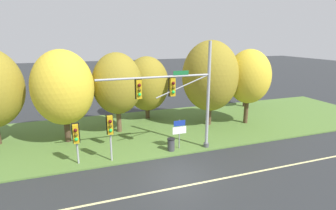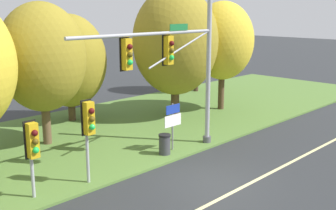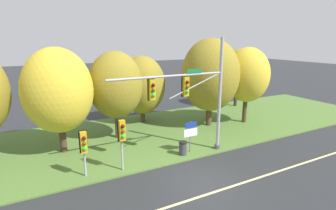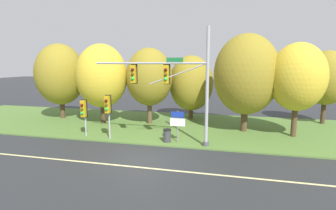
# 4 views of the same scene
# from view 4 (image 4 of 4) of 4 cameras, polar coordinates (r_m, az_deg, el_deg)

# --- Properties ---
(ground_plane) EXTENTS (160.00, 160.00, 0.00)m
(ground_plane) POSITION_cam_4_polar(r_m,az_deg,el_deg) (15.72, -5.53, -11.65)
(ground_plane) COLOR #282B2D
(lane_stripe) EXTENTS (36.00, 0.16, 0.01)m
(lane_stripe) POSITION_cam_4_polar(r_m,az_deg,el_deg) (14.68, -7.10, -13.22)
(lane_stripe) COLOR beige
(lane_stripe) RESTS_ON ground
(grass_verge) EXTENTS (48.00, 11.50, 0.10)m
(grass_verge) POSITION_cam_4_polar(r_m,az_deg,el_deg) (23.32, 1.11, -4.56)
(grass_verge) COLOR #517533
(grass_verge) RESTS_ON ground
(traffic_signal_mast) EXTENTS (7.95, 0.49, 7.76)m
(traffic_signal_mast) POSITION_cam_4_polar(r_m,az_deg,el_deg) (17.35, 1.64, 5.25)
(traffic_signal_mast) COLOR #9EA0A5
(traffic_signal_mast) RESTS_ON grass_verge
(pedestrian_signal_near_kerb) EXTENTS (0.46, 0.55, 2.79)m
(pedestrian_signal_near_kerb) POSITION_cam_4_polar(r_m,az_deg,el_deg) (20.44, -17.89, -1.15)
(pedestrian_signal_near_kerb) COLOR #9EA0A5
(pedestrian_signal_near_kerb) RESTS_ON grass_verge
(pedestrian_signal_further_along) EXTENTS (0.46, 0.55, 3.23)m
(pedestrian_signal_further_along) POSITION_cam_4_polar(r_m,az_deg,el_deg) (19.12, -12.99, -0.49)
(pedestrian_signal_further_along) COLOR #9EA0A5
(pedestrian_signal_further_along) RESTS_ON grass_verge
(route_sign_post) EXTENTS (1.06, 0.08, 2.21)m
(route_sign_post) POSITION_cam_4_polar(r_m,az_deg,el_deg) (18.15, 2.10, -3.65)
(route_sign_post) COLOR slate
(route_sign_post) RESTS_ON grass_verge
(tree_nearest_road) EXTENTS (4.77, 4.77, 7.34)m
(tree_nearest_road) POSITION_cam_4_polar(r_m,az_deg,el_deg) (28.02, -22.41, 6.15)
(tree_nearest_road) COLOR #4C3823
(tree_nearest_road) RESTS_ON grass_verge
(tree_left_of_mast) EXTENTS (4.55, 4.55, 7.16)m
(tree_left_of_mast) POSITION_cam_4_polar(r_m,az_deg,el_deg) (24.30, -14.22, 6.12)
(tree_left_of_mast) COLOR #423021
(tree_left_of_mast) RESTS_ON grass_verge
(tree_behind_signpost) EXTENTS (4.12, 4.12, 6.81)m
(tree_behind_signpost) POSITION_cam_4_polar(r_m,az_deg,el_deg) (23.53, -4.10, 6.06)
(tree_behind_signpost) COLOR brown
(tree_behind_signpost) RESTS_ON grass_verge
(tree_mid_verge) EXTENTS (4.28, 4.28, 6.20)m
(tree_mid_verge) POSITION_cam_4_polar(r_m,az_deg,el_deg) (25.70, 5.06, 4.74)
(tree_mid_verge) COLOR #4C3823
(tree_mid_verge) RESTS_ON grass_verge
(tree_tall_centre) EXTENTS (5.09, 5.09, 7.75)m
(tree_tall_centre) POSITION_cam_4_polar(r_m,az_deg,el_deg) (21.65, 16.66, 6.34)
(tree_tall_centre) COLOR #4C3823
(tree_tall_centre) RESTS_ON grass_verge
(tree_right_far) EXTENTS (3.99, 3.99, 6.96)m
(tree_right_far) POSITION_cam_4_polar(r_m,az_deg,el_deg) (21.36, 26.37, 5.44)
(tree_right_far) COLOR #4C3823
(tree_right_far) RESTS_ON grass_verge
(tree_furthest_back) EXTENTS (3.88, 3.88, 6.59)m
(tree_furthest_back) POSITION_cam_4_polar(r_m,az_deg,el_deg) (27.35, 31.22, 5.04)
(tree_furthest_back) COLOR #423021
(tree_furthest_back) RESTS_ON grass_verge
(trash_bin) EXTENTS (0.56, 0.56, 0.93)m
(trash_bin) POSITION_cam_4_polar(r_m,az_deg,el_deg) (18.38, -0.19, -6.64)
(trash_bin) COLOR #38383D
(trash_bin) RESTS_ON grass_verge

